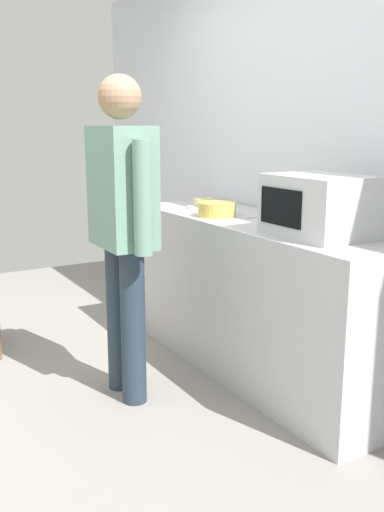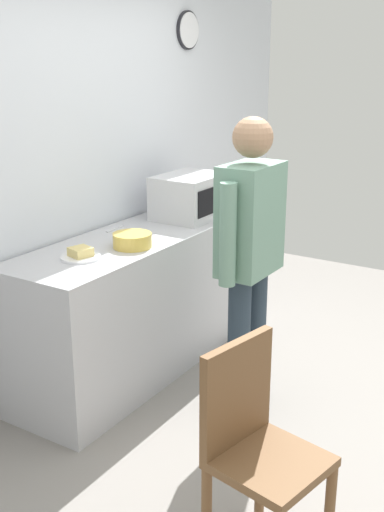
% 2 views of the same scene
% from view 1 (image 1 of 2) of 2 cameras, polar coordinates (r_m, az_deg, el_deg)
% --- Properties ---
extents(ground_plane, '(6.00, 6.00, 0.00)m').
position_cam_1_polar(ground_plane, '(3.29, -13.69, -13.83)').
color(ground_plane, gray).
extents(back_wall, '(5.40, 0.13, 2.60)m').
position_cam_1_polar(back_wall, '(3.72, 9.87, 10.22)').
color(back_wall, silver).
rests_on(back_wall, ground_plane).
extents(kitchen_counter, '(2.02, 0.62, 0.92)m').
position_cam_1_polar(kitchen_counter, '(3.47, 6.59, -4.01)').
color(kitchen_counter, '#B7B7BC').
rests_on(kitchen_counter, ground_plane).
extents(microwave, '(0.50, 0.39, 0.30)m').
position_cam_1_polar(microwave, '(2.92, 12.39, 4.85)').
color(microwave, silver).
rests_on(microwave, kitchen_counter).
extents(sandwich_plate, '(0.23, 0.23, 0.07)m').
position_cam_1_polar(sandwich_plate, '(3.84, 1.20, 5.03)').
color(sandwich_plate, white).
rests_on(sandwich_plate, kitchen_counter).
extents(salad_bowl, '(0.23, 0.23, 0.08)m').
position_cam_1_polar(salad_bowl, '(3.50, 2.47, 4.61)').
color(salad_bowl, gold).
rests_on(salad_bowl, kitchen_counter).
extents(fork_utensil, '(0.17, 0.03, 0.01)m').
position_cam_1_polar(fork_utensil, '(3.50, 9.34, 3.82)').
color(fork_utensil, silver).
rests_on(fork_utensil, kitchen_counter).
extents(spoon_utensil, '(0.02, 0.17, 0.01)m').
position_cam_1_polar(spoon_utensil, '(3.47, 6.27, 3.83)').
color(spoon_utensil, silver).
rests_on(spoon_utensil, kitchen_counter).
extents(person_standing, '(0.59, 0.25, 1.70)m').
position_cam_1_polar(person_standing, '(3.02, -6.82, 3.92)').
color(person_standing, '#263441').
rests_on(person_standing, ground_plane).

